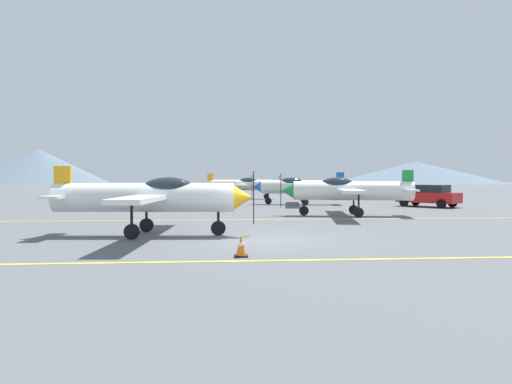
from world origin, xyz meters
TOP-DOWN VIEW (x-y plane):
  - ground_plane at (0.00, 0.00)m, footprint 400.00×400.00m
  - apron_line_near at (0.00, -3.93)m, footprint 80.00×0.16m
  - apron_line_far at (0.00, 7.34)m, footprint 80.00×0.16m
  - airplane_near at (-4.05, 1.44)m, footprint 7.45×8.57m
  - airplane_mid at (5.51, 9.36)m, footprint 7.49×8.58m
  - airplane_far at (4.61, 20.20)m, footprint 7.49×8.58m
  - airplane_back at (0.55, 29.89)m, footprint 7.50×8.57m
  - car_sedan at (13.62, 16.54)m, footprint 4.09×4.48m
  - traffic_cone_front at (-0.99, -3.25)m, footprint 0.36×0.36m
  - hill_left at (-68.51, 154.34)m, footprint 51.32×51.32m
  - hill_centerleft at (69.62, 145.40)m, footprint 62.60×62.60m

SIDE VIEW (x-z plane):
  - ground_plane at x=0.00m, z-range 0.00..0.00m
  - apron_line_near at x=0.00m, z-range 0.00..0.01m
  - apron_line_far at x=0.00m, z-range 0.00..0.01m
  - traffic_cone_front at x=-0.99m, z-range -0.01..0.58m
  - car_sedan at x=13.62m, z-range 0.03..1.65m
  - airplane_near at x=-4.05m, z-range 0.16..2.73m
  - airplane_mid at x=5.51m, z-range 0.16..2.73m
  - airplane_far at x=4.61m, z-range 0.16..2.73m
  - airplane_back at x=0.55m, z-range 0.16..2.73m
  - hill_centerleft at x=69.62m, z-range 0.00..8.09m
  - hill_left at x=-68.51m, z-range 0.00..12.63m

